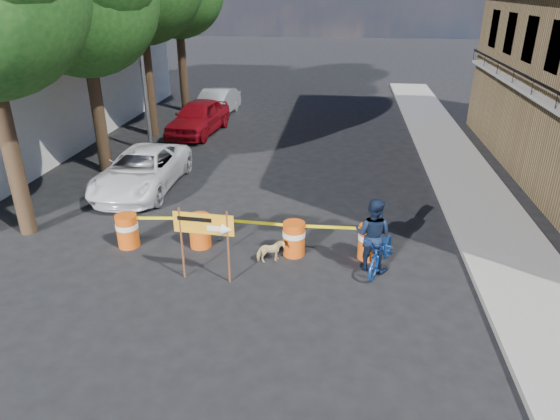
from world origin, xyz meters
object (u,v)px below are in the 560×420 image
(barrel_far_right, at_px, (369,241))
(sedan_red, at_px, (199,117))
(barrel_far_left, at_px, (127,230))
(barrel_mid_left, at_px, (200,230))
(bicycle, at_px, (383,236))
(barrel_mid_right, at_px, (294,238))
(sedan_silver, at_px, (216,103))
(detour_sign, at_px, (211,230))
(pedestrian, at_px, (373,235))
(dog, at_px, (271,252))
(suv_white, at_px, (142,170))

(barrel_far_right, height_order, sedan_red, sedan_red)
(barrel_far_left, relative_size, barrel_mid_left, 1.00)
(barrel_far_right, xyz_separation_m, bicycle, (0.27, -0.51, 0.43))
(barrel_far_left, relative_size, sedan_red, 0.20)
(barrel_mid_right, height_order, sedan_silver, sedan_silver)
(detour_sign, height_order, pedestrian, pedestrian)
(dog, relative_size, suv_white, 0.14)
(bicycle, height_order, sedan_silver, bicycle)
(barrel_far_right, bearing_deg, sedan_red, 124.37)
(barrel_far_left, xyz_separation_m, dog, (3.86, -0.36, -0.18))
(detour_sign, xyz_separation_m, suv_white, (-3.78, 5.33, -0.65))
(detour_sign, relative_size, sedan_silver, 0.43)
(pedestrian, height_order, dog, pedestrian)
(detour_sign, height_order, sedan_red, detour_sign)
(pedestrian, bearing_deg, detour_sign, 34.99)
(pedestrian, relative_size, sedan_red, 0.41)
(barrel_mid_left, xyz_separation_m, bicycle, (4.67, -0.59, 0.43))
(barrel_mid_left, relative_size, sedan_red, 0.20)
(bicycle, bearing_deg, dog, -160.39)
(barrel_far_right, bearing_deg, dog, -168.09)
(pedestrian, relative_size, sedan_silver, 0.44)
(pedestrian, bearing_deg, dog, 19.37)
(barrel_far_right, bearing_deg, detour_sign, -157.08)
(bicycle, xyz_separation_m, suv_white, (-7.69, 4.31, -0.23))
(barrel_mid_right, xyz_separation_m, barrel_far_right, (1.90, 0.06, 0.00))
(sedan_silver, bearing_deg, sedan_red, -84.00)
(barrel_mid_left, xyz_separation_m, sedan_silver, (-3.02, 14.15, 0.22))
(pedestrian, height_order, sedan_red, pedestrian)
(barrel_mid_right, distance_m, suv_white, 6.73)
(bicycle, bearing_deg, detour_sign, -145.73)
(barrel_mid_right, distance_m, barrel_far_right, 1.90)
(barrel_mid_left, distance_m, sedan_red, 11.19)
(barrel_far_right, distance_m, suv_white, 8.33)
(dog, distance_m, suv_white, 6.60)
(bicycle, relative_size, dog, 2.62)
(dog, distance_m, sedan_silver, 15.56)
(barrel_mid_right, xyz_separation_m, suv_white, (-5.51, 3.86, 0.20))
(barrel_mid_left, height_order, barrel_mid_right, same)
(detour_sign, relative_size, dog, 2.64)
(detour_sign, bearing_deg, pedestrian, 19.26)
(barrel_mid_left, bearing_deg, barrel_far_left, -173.14)
(detour_sign, xyz_separation_m, sedan_silver, (-3.78, 15.76, -0.64))
(dog, xyz_separation_m, sedan_silver, (-4.98, 14.74, 0.40))
(barrel_far_left, xyz_separation_m, sedan_red, (-1.12, 11.00, 0.29))
(barrel_mid_left, relative_size, dog, 1.31)
(barrel_far_left, height_order, sedan_silver, sedan_silver)
(suv_white, relative_size, sedan_silver, 1.16)
(barrel_mid_left, relative_size, suv_white, 0.19)
(detour_sign, height_order, sedan_silver, detour_sign)
(dog, bearing_deg, detour_sign, 105.96)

